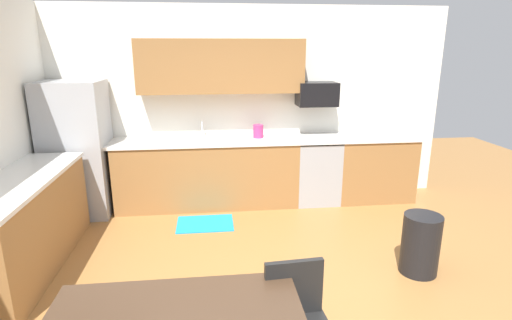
{
  "coord_description": "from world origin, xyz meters",
  "views": [
    {
      "loc": [
        -0.46,
        -3.02,
        2.14
      ],
      "look_at": [
        0.0,
        1.0,
        1.0
      ],
      "focal_mm": 28.09,
      "sensor_mm": 36.0,
      "label": 1
    }
  ],
  "objects_px": {
    "oven_range": "(316,170)",
    "chair_near_table": "(298,320)",
    "refrigerator": "(77,149)",
    "microwave": "(317,94)",
    "trash_bin": "(420,244)",
    "kettle": "(258,132)"
  },
  "relations": [
    {
      "from": "oven_range",
      "to": "chair_near_table",
      "type": "distance_m",
      "value": 3.37
    },
    {
      "from": "oven_range",
      "to": "chair_near_table",
      "type": "relative_size",
      "value": 1.07
    },
    {
      "from": "refrigerator",
      "to": "microwave",
      "type": "distance_m",
      "value": 3.26
    },
    {
      "from": "refrigerator",
      "to": "chair_near_table",
      "type": "distance_m",
      "value": 3.87
    },
    {
      "from": "chair_near_table",
      "to": "trash_bin",
      "type": "relative_size",
      "value": 1.42
    },
    {
      "from": "kettle",
      "to": "refrigerator",
      "type": "bearing_deg",
      "value": -176.86
    },
    {
      "from": "refrigerator",
      "to": "kettle",
      "type": "relative_size",
      "value": 8.72
    },
    {
      "from": "trash_bin",
      "to": "oven_range",
      "type": "bearing_deg",
      "value": 104.47
    },
    {
      "from": "microwave",
      "to": "chair_near_table",
      "type": "relative_size",
      "value": 0.64
    },
    {
      "from": "oven_range",
      "to": "microwave",
      "type": "relative_size",
      "value": 1.69
    },
    {
      "from": "refrigerator",
      "to": "microwave",
      "type": "bearing_deg",
      "value": 3.23
    },
    {
      "from": "refrigerator",
      "to": "trash_bin",
      "type": "distance_m",
      "value": 4.22
    },
    {
      "from": "microwave",
      "to": "kettle",
      "type": "distance_m",
      "value": 0.96
    },
    {
      "from": "microwave",
      "to": "refrigerator",
      "type": "bearing_deg",
      "value": -176.77
    },
    {
      "from": "chair_near_table",
      "to": "trash_bin",
      "type": "xyz_separation_m",
      "value": [
        1.49,
        1.22,
        -0.2
      ]
    },
    {
      "from": "refrigerator",
      "to": "oven_range",
      "type": "distance_m",
      "value": 3.21
    },
    {
      "from": "microwave",
      "to": "kettle",
      "type": "relative_size",
      "value": 2.7
    },
    {
      "from": "oven_range",
      "to": "chair_near_table",
      "type": "height_order",
      "value": "oven_range"
    },
    {
      "from": "refrigerator",
      "to": "chair_near_table",
      "type": "xyz_separation_m",
      "value": [
        2.22,
        -3.15,
        -0.37
      ]
    },
    {
      "from": "refrigerator",
      "to": "kettle",
      "type": "xyz_separation_m",
      "value": [
        2.37,
        0.13,
        0.15
      ]
    },
    {
      "from": "refrigerator",
      "to": "trash_bin",
      "type": "height_order",
      "value": "refrigerator"
    },
    {
      "from": "oven_range",
      "to": "microwave",
      "type": "distance_m",
      "value": 1.07
    }
  ]
}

